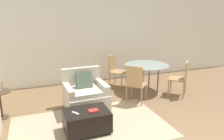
{
  "coord_description": "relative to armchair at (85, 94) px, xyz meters",
  "views": [
    {
      "loc": [
        -1.4,
        -2.5,
        2.06
      ],
      "look_at": [
        0.32,
        2.06,
        0.75
      ],
      "focal_mm": 35.0,
      "sensor_mm": 36.0,
      "label": 1
    }
  ],
  "objects": [
    {
      "name": "area_rug",
      "position": [
        -0.1,
        -0.78,
        -0.34
      ],
      "size": [
        2.81,
        1.78,
        0.01
      ],
      "color": "tan",
      "rests_on": "ground_plane"
    },
    {
      "name": "ottoman",
      "position": [
        -0.2,
        -0.92,
        -0.12
      ],
      "size": [
        0.78,
        0.56,
        0.39
      ],
      "color": "black",
      "rests_on": "ground_plane"
    },
    {
      "name": "tv_remote_primary",
      "position": [
        -0.4,
        -0.94,
        0.06
      ],
      "size": [
        0.12,
        0.15,
        0.01
      ],
      "color": "#B7B7BC",
      "rests_on": "ottoman"
    },
    {
      "name": "dining_chair_near_left",
      "position": [
        1.15,
        -0.1,
        0.18
      ],
      "size": [
        0.59,
        0.59,
        0.9
      ],
      "color": "tan",
      "rests_on": "ground_plane"
    },
    {
      "name": "dining_chair_near_right",
      "position": [
        2.42,
        -0.1,
        0.18
      ],
      "size": [
        0.59,
        0.59,
        0.9
      ],
      "color": "tan",
      "rests_on": "ground_plane"
    },
    {
      "name": "dining_chair_far_left",
      "position": [
        1.15,
        1.16,
        0.18
      ],
      "size": [
        0.59,
        0.59,
        0.9
      ],
      "color": "tan",
      "rests_on": "ground_plane"
    },
    {
      "name": "wall_back",
      "position": [
        0.39,
        1.9,
        1.04
      ],
      "size": [
        12.0,
        0.06,
        2.75
      ],
      "color": "white",
      "rests_on": "ground_plane"
    },
    {
      "name": "book_stack",
      "position": [
        -0.09,
        -0.97,
        0.07
      ],
      "size": [
        0.18,
        0.14,
        0.02
      ],
      "color": "#B72D28",
      "rests_on": "ottoman"
    },
    {
      "name": "dining_table",
      "position": [
        1.79,
        0.53,
        0.31
      ],
      "size": [
        1.15,
        1.15,
        0.72
      ],
      "color": "#8C9E99",
      "rests_on": "ground_plane"
    },
    {
      "name": "armchair",
      "position": [
        0.0,
        0.0,
        0.0
      ],
      "size": [
        0.89,
        0.85,
        0.86
      ],
      "color": "beige",
      "rests_on": "ground_plane"
    },
    {
      "name": "side_table",
      "position": [
        -1.66,
        0.18,
        0.05
      ],
      "size": [
        0.42,
        0.42,
        0.56
      ],
      "color": "#4C3828",
      "rests_on": "ground_plane"
    }
  ]
}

